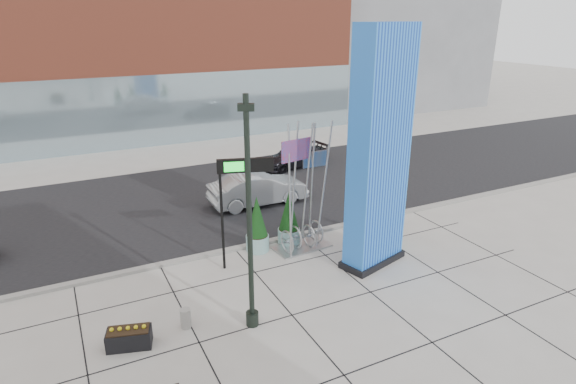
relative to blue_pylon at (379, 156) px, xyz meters
name	(u,v)px	position (x,y,z in m)	size (l,w,h in m)	color
ground	(250,307)	(-5.32, -0.73, -4.18)	(160.00, 160.00, 0.00)	#9E9991
street_asphalt	(174,204)	(-5.32, 9.27, -4.17)	(80.00, 12.00, 0.02)	black
curb_edge	(211,254)	(-5.32, 3.27, -4.12)	(80.00, 0.30, 0.12)	gray
tower_podium	(126,62)	(-4.32, 26.27, 1.32)	(34.00, 10.00, 11.00)	#B04B33
tower_glass_front	(142,112)	(-4.32, 21.47, -1.68)	(34.00, 0.60, 5.00)	#8CA5B2
building_grey_parking	(362,14)	(20.68, 31.27, 4.82)	(20.00, 18.00, 18.00)	slate
blue_pylon	(379,156)	(0.00, 0.00, 0.00)	(2.81, 1.83, 8.65)	#0B2EAE
lamp_post	(250,240)	(-5.61, -1.63, -1.33)	(0.48, 0.38, 6.97)	black
public_art_sculpture	(303,217)	(-1.80, 2.26, -2.83)	(2.36, 1.34, 5.15)	#B3B5B8
concrete_bollard	(186,318)	(-7.45, -0.85, -3.87)	(0.32, 0.32, 0.62)	gray
overhead_street_sign	(239,173)	(-4.48, 2.06, -0.58)	(1.94, 0.74, 4.20)	black
round_planter_east	(392,219)	(1.68, 1.07, -3.15)	(0.87, 0.87, 2.18)	#88B7B4
round_planter_mid	(289,219)	(-2.12, 2.87, -3.10)	(0.91, 0.91, 2.27)	#88B7B4
round_planter_west	(257,225)	(-3.52, 2.87, -3.09)	(0.92, 0.92, 2.30)	#88B7B4
box_planter_north	(129,337)	(-9.12, -1.01, -3.87)	(1.34, 0.93, 0.67)	black
car_silver_mid	(258,189)	(-1.52, 7.44, -3.38)	(1.69, 4.86, 1.60)	#A6AAAE
car_dark_east	(294,157)	(2.98, 12.27, -3.55)	(1.78, 4.37, 1.27)	black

